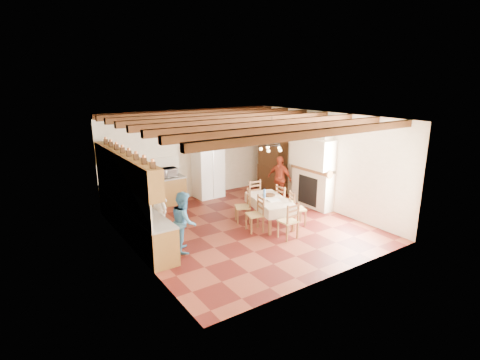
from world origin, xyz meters
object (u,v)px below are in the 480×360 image
chair_end_far (257,197)px  person_man (158,206)px  hutch (272,162)px  chair_right_near (298,208)px  person_woman_red (279,178)px  dining_table (270,201)px  chair_end_near (288,220)px  chair_right_far (285,200)px  person_woman_blue (184,221)px  chair_left_far (243,206)px  refrigerator (208,170)px  chair_left_near (255,214)px  microwave (168,173)px

chair_end_far → person_man: 3.31m
hutch → chair_right_near: hutch is taller
hutch → person_woman_red: (-0.44, -0.93, -0.32)m
dining_table → person_man: (-2.98, 0.70, 0.25)m
hutch → chair_end_near: (-2.23, -3.44, -0.59)m
chair_right_far → person_woman_blue: person_woman_blue is taller
chair_end_near → person_woman_red: (1.79, 2.51, 0.27)m
chair_end_far → person_woman_red: size_ratio=0.64×
hutch → person_woman_blue: (-4.72, -2.60, -0.35)m
chair_right_far → person_man: (-3.71, 0.47, 0.42)m
chair_left_far → chair_right_near: same height
hutch → chair_left_far: 3.25m
chair_end_near → chair_right_near: bearing=-147.3°
person_woman_red → chair_right_far: bearing=-52.4°
chair_right_near → person_woman_blue: person_woman_blue is taller
refrigerator → person_woman_red: 2.46m
chair_end_far → person_man: bearing=-166.9°
chair_left_far → person_woman_red: person_woman_red is taller
hutch → chair_right_far: 2.57m
hutch → person_man: hutch is taller
refrigerator → person_woman_blue: size_ratio=1.29×
hutch → chair_right_far: bearing=-121.0°
hutch → chair_left_near: 3.77m
hutch → microwave: (-3.63, 0.78, -0.02)m
refrigerator → person_woman_red: size_ratio=1.23×
person_man → person_woman_red: (4.53, 0.77, -0.15)m
person_woman_red → chair_end_near: bearing=-54.3°
chair_left_far → chair_right_far: same height
hutch → chair_right_far: hutch is taller
chair_right_near → microwave: size_ratio=1.82×
chair_left_near → person_man: bearing=-98.9°
chair_right_far → chair_left_far: bearing=77.5°
dining_table → person_woman_blue: (-2.73, -0.20, 0.07)m
dining_table → person_woman_blue: person_woman_blue is taller
hutch → dining_table: hutch is taller
person_woman_blue → refrigerator: bearing=-14.2°
chair_right_near → person_woman_red: 2.20m
chair_right_near → person_man: size_ratio=0.53×
hutch → person_woman_red: 1.07m
chair_left_far → chair_end_far: size_ratio=1.00×
refrigerator → hutch: hutch is taller
hutch → person_woman_red: hutch is taller
hutch → person_man: size_ratio=1.18×
dining_table → chair_end_far: (0.29, 0.98, -0.17)m
hutch → microwave: hutch is taller
chair_left_near → chair_end_far: same height
refrigerator → chair_left_near: (-0.46, -3.38, -0.45)m
dining_table → chair_right_near: size_ratio=1.90×
refrigerator → person_woman_blue: refrigerator is taller
microwave → chair_end_near: bearing=-71.5°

